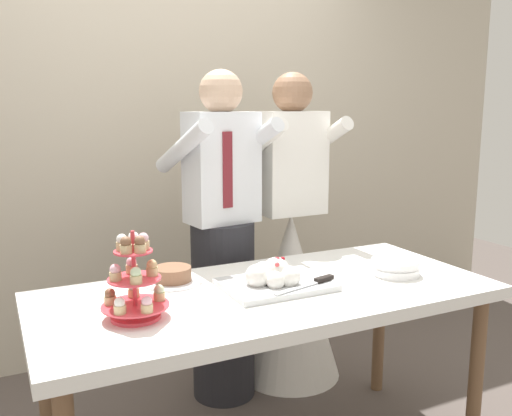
# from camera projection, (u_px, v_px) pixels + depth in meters

# --- Properties ---
(rear_wall) EXTENTS (5.20, 0.10, 2.90)m
(rear_wall) POSITION_uv_depth(u_px,v_px,m) (162.00, 112.00, 3.28)
(rear_wall) COLOR beige
(rear_wall) RESTS_ON ground_plane
(dessert_table) EXTENTS (1.80, 0.80, 0.78)m
(dessert_table) POSITION_uv_depth(u_px,v_px,m) (268.00, 307.00, 2.19)
(dessert_table) COLOR white
(dessert_table) RESTS_ON ground_plane
(cupcake_stand) EXTENTS (0.23, 0.23, 0.31)m
(cupcake_stand) POSITION_uv_depth(u_px,v_px,m) (134.00, 282.00, 1.86)
(cupcake_stand) COLOR #D83F4C
(cupcake_stand) RESTS_ON dessert_table
(main_cake_tray) EXTENTS (0.43, 0.31, 0.13)m
(main_cake_tray) POSITION_uv_depth(u_px,v_px,m) (275.00, 278.00, 2.19)
(main_cake_tray) COLOR silver
(main_cake_tray) RESTS_ON dessert_table
(plate_stack) EXTENTS (0.21, 0.21, 0.07)m
(plate_stack) POSITION_uv_depth(u_px,v_px,m) (395.00, 267.00, 2.36)
(plate_stack) COLOR white
(plate_stack) RESTS_ON dessert_table
(round_cake) EXTENTS (0.24, 0.24, 0.07)m
(round_cake) POSITION_uv_depth(u_px,v_px,m) (172.00, 276.00, 2.25)
(round_cake) COLOR white
(round_cake) RESTS_ON dessert_table
(person_groom) EXTENTS (0.52, 0.54, 1.66)m
(person_groom) POSITION_uv_depth(u_px,v_px,m) (223.00, 256.00, 2.77)
(person_groom) COLOR #232328
(person_groom) RESTS_ON ground_plane
(person_bride) EXTENTS (0.56, 0.56, 1.66)m
(person_bride) POSITION_uv_depth(u_px,v_px,m) (290.00, 274.00, 3.02)
(person_bride) COLOR white
(person_bride) RESTS_ON ground_plane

